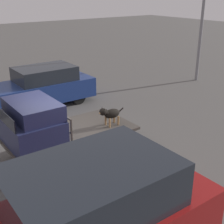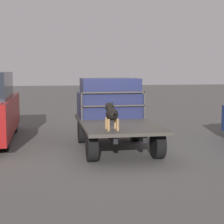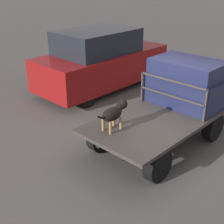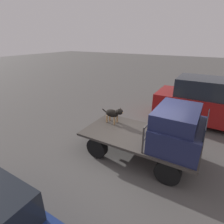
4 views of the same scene
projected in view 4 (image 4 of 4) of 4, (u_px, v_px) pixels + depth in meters
name	position (u px, v px, depth m)	size (l,w,h in m)	color
ground_plane	(138.00, 154.00, 6.13)	(80.00, 80.00, 0.00)	#514F4C
flatbed_truck	(139.00, 140.00, 5.90)	(3.78, 1.97, 0.78)	black
truck_cab	(178.00, 128.00, 5.08)	(1.34, 1.85, 1.16)	#1E2347
truck_headboard	(154.00, 123.00, 5.42)	(0.04, 1.85, 0.80)	#3D3833
dog	(114.00, 113.00, 6.51)	(0.92, 0.29, 0.65)	#9E7547
parked_pickup_far	(211.00, 103.00, 7.96)	(4.92, 2.05, 2.12)	black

